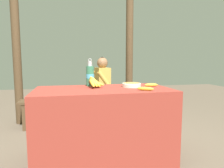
{
  "coord_description": "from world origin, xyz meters",
  "views": [
    {
      "loc": [
        -0.36,
        -2.05,
        1.09
      ],
      "look_at": [
        0.1,
        0.05,
        0.83
      ],
      "focal_mm": 32.0,
      "sensor_mm": 36.0,
      "label": 1
    }
  ],
  "objects_px": {
    "loose_banana_side": "(151,85)",
    "water_bottle": "(90,75)",
    "loose_banana_front": "(146,89)",
    "support_post_near": "(17,54)",
    "banana_bunch_ripe": "(94,82)",
    "seated_vendor": "(100,86)",
    "serving_bowl": "(132,85)",
    "support_post_far": "(129,54)",
    "wooden_bench": "(78,103)",
    "banana_bunch_green": "(48,96)"
  },
  "relations": [
    {
      "from": "loose_banana_front",
      "to": "water_bottle",
      "type": "bearing_deg",
      "value": 135.38
    },
    {
      "from": "banana_bunch_ripe",
      "to": "support_post_near",
      "type": "height_order",
      "value": "support_post_near"
    },
    {
      "from": "support_post_far",
      "to": "banana_bunch_ripe",
      "type": "bearing_deg",
      "value": -120.01
    },
    {
      "from": "seated_vendor",
      "to": "support_post_near",
      "type": "xyz_separation_m",
      "value": [
        -1.36,
        0.34,
        0.54
      ]
    },
    {
      "from": "seated_vendor",
      "to": "support_post_far",
      "type": "bearing_deg",
      "value": -156.21
    },
    {
      "from": "banana_bunch_ripe",
      "to": "support_post_far",
      "type": "relative_size",
      "value": 0.12
    },
    {
      "from": "serving_bowl",
      "to": "support_post_far",
      "type": "xyz_separation_m",
      "value": [
        0.45,
        1.54,
        0.39
      ]
    },
    {
      "from": "water_bottle",
      "to": "banana_bunch_green",
      "type": "distance_m",
      "value": 1.26
    },
    {
      "from": "loose_banana_side",
      "to": "seated_vendor",
      "type": "relative_size",
      "value": 0.13
    },
    {
      "from": "serving_bowl",
      "to": "wooden_bench",
      "type": "relative_size",
      "value": 0.11
    },
    {
      "from": "banana_bunch_green",
      "to": "support_post_near",
      "type": "relative_size",
      "value": 0.1
    },
    {
      "from": "banana_bunch_ripe",
      "to": "seated_vendor",
      "type": "distance_m",
      "value": 1.2
    },
    {
      "from": "support_post_near",
      "to": "wooden_bench",
      "type": "bearing_deg",
      "value": -17.32
    },
    {
      "from": "loose_banana_front",
      "to": "loose_banana_side",
      "type": "distance_m",
      "value": 0.33
    },
    {
      "from": "banana_bunch_ripe",
      "to": "seated_vendor",
      "type": "relative_size",
      "value": 0.25
    },
    {
      "from": "serving_bowl",
      "to": "loose_banana_side",
      "type": "xyz_separation_m",
      "value": [
        0.23,
        -0.02,
        -0.01
      ]
    },
    {
      "from": "wooden_bench",
      "to": "serving_bowl",
      "type": "bearing_deg",
      "value": -66.35
    },
    {
      "from": "loose_banana_side",
      "to": "seated_vendor",
      "type": "bearing_deg",
      "value": 108.39
    },
    {
      "from": "serving_bowl",
      "to": "support_post_near",
      "type": "bearing_deg",
      "value": 134.78
    },
    {
      "from": "loose_banana_side",
      "to": "water_bottle",
      "type": "bearing_deg",
      "value": 163.02
    },
    {
      "from": "loose_banana_side",
      "to": "banana_bunch_green",
      "type": "height_order",
      "value": "loose_banana_side"
    },
    {
      "from": "banana_bunch_ripe",
      "to": "support_post_near",
      "type": "bearing_deg",
      "value": 126.44
    },
    {
      "from": "banana_bunch_green",
      "to": "serving_bowl",
      "type": "bearing_deg",
      "value": -50.35
    },
    {
      "from": "serving_bowl",
      "to": "support_post_far",
      "type": "distance_m",
      "value": 1.65
    },
    {
      "from": "banana_bunch_green",
      "to": "support_post_near",
      "type": "xyz_separation_m",
      "value": [
        -0.51,
        0.31,
        0.7
      ]
    },
    {
      "from": "banana_bunch_green",
      "to": "support_post_far",
      "type": "height_order",
      "value": "support_post_far"
    },
    {
      "from": "seated_vendor",
      "to": "banana_bunch_green",
      "type": "xyz_separation_m",
      "value": [
        -0.85,
        0.04,
        -0.16
      ]
    },
    {
      "from": "water_bottle",
      "to": "loose_banana_side",
      "type": "bearing_deg",
      "value": -16.98
    },
    {
      "from": "loose_banana_front",
      "to": "support_post_near",
      "type": "bearing_deg",
      "value": 130.68
    },
    {
      "from": "wooden_bench",
      "to": "banana_bunch_ripe",
      "type": "bearing_deg",
      "value": -84.23
    },
    {
      "from": "loose_banana_side",
      "to": "support_post_far",
      "type": "height_order",
      "value": "support_post_far"
    },
    {
      "from": "water_bottle",
      "to": "wooden_bench",
      "type": "bearing_deg",
      "value": 95.35
    },
    {
      "from": "loose_banana_front",
      "to": "support_post_near",
      "type": "distance_m",
      "value": 2.46
    },
    {
      "from": "loose_banana_front",
      "to": "seated_vendor",
      "type": "relative_size",
      "value": 0.14
    },
    {
      "from": "banana_bunch_green",
      "to": "banana_bunch_ripe",
      "type": "bearing_deg",
      "value": -63.24
    },
    {
      "from": "banana_bunch_ripe",
      "to": "loose_banana_front",
      "type": "relative_size",
      "value": 1.81
    },
    {
      "from": "banana_bunch_ripe",
      "to": "water_bottle",
      "type": "height_order",
      "value": "water_bottle"
    },
    {
      "from": "loose_banana_side",
      "to": "banana_bunch_green",
      "type": "distance_m",
      "value": 1.8
    },
    {
      "from": "loose_banana_side",
      "to": "banana_bunch_green",
      "type": "bearing_deg",
      "value": 135.07
    },
    {
      "from": "loose_banana_front",
      "to": "support_post_near",
      "type": "relative_size",
      "value": 0.07
    },
    {
      "from": "seated_vendor",
      "to": "banana_bunch_ripe",
      "type": "bearing_deg",
      "value": 72.84
    },
    {
      "from": "loose_banana_side",
      "to": "loose_banana_front",
      "type": "bearing_deg",
      "value": -122.94
    },
    {
      "from": "loose_banana_side",
      "to": "wooden_bench",
      "type": "bearing_deg",
      "value": 121.66
    },
    {
      "from": "banana_bunch_ripe",
      "to": "seated_vendor",
      "type": "bearing_deg",
      "value": 78.02
    },
    {
      "from": "wooden_bench",
      "to": "support_post_near",
      "type": "distance_m",
      "value": 1.32
    },
    {
      "from": "banana_bunch_ripe",
      "to": "support_post_near",
      "type": "relative_size",
      "value": 0.12
    },
    {
      "from": "banana_bunch_green",
      "to": "seated_vendor",
      "type": "bearing_deg",
      "value": -2.48
    },
    {
      "from": "wooden_bench",
      "to": "support_post_far",
      "type": "height_order",
      "value": "support_post_far"
    },
    {
      "from": "banana_bunch_ripe",
      "to": "support_post_far",
      "type": "xyz_separation_m",
      "value": [
        0.87,
        1.51,
        0.35
      ]
    },
    {
      "from": "water_bottle",
      "to": "banana_bunch_green",
      "type": "height_order",
      "value": "water_bottle"
    }
  ]
}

